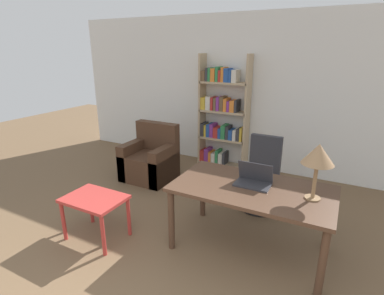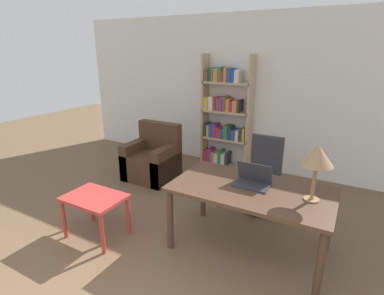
# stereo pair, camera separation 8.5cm
# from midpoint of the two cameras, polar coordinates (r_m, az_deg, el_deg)

# --- Properties ---
(wall_back) EXTENTS (8.00, 0.06, 2.70)m
(wall_back) POSITION_cam_midpoint_polar(r_m,az_deg,el_deg) (5.35, 15.39, 9.50)
(wall_back) COLOR white
(wall_back) RESTS_ON ground_plane
(desk) EXTENTS (1.63, 0.90, 0.74)m
(desk) POSITION_cam_midpoint_polar(r_m,az_deg,el_deg) (3.22, 11.90, -8.97)
(desk) COLOR #4C3323
(desk) RESTS_ON ground_plane
(laptop) EXTENTS (0.37, 0.23, 0.24)m
(laptop) POSITION_cam_midpoint_polar(r_m,az_deg,el_deg) (3.22, 12.21, -6.15)
(laptop) COLOR #2D2D33
(laptop) RESTS_ON desk
(table_lamp) EXTENTS (0.30, 0.30, 0.55)m
(table_lamp) POSITION_cam_midpoint_polar(r_m,az_deg,el_deg) (2.94, 23.53, -1.62)
(table_lamp) COLOR olive
(table_lamp) RESTS_ON desk
(office_chair) EXTENTS (0.51, 0.51, 1.00)m
(office_chair) POSITION_cam_midpoint_polar(r_m,az_deg,el_deg) (4.22, 13.90, -5.66)
(office_chair) COLOR black
(office_chair) RESTS_ON ground_plane
(side_table_blue) EXTENTS (0.67, 0.49, 0.52)m
(side_table_blue) POSITION_cam_midpoint_polar(r_m,az_deg,el_deg) (3.64, -17.39, -9.97)
(side_table_blue) COLOR #B2332D
(side_table_blue) RESTS_ON ground_plane
(armchair) EXTENTS (0.79, 0.71, 0.92)m
(armchair) POSITION_cam_midpoint_polar(r_m,az_deg,el_deg) (5.11, -7.06, -2.44)
(armchair) COLOR #472D1E
(armchair) RESTS_ON ground_plane
(bookshelf) EXTENTS (0.91, 0.28, 2.03)m
(bookshelf) POSITION_cam_midpoint_polar(r_m,az_deg,el_deg) (5.49, 6.50, 5.74)
(bookshelf) COLOR tan
(bookshelf) RESTS_ON ground_plane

